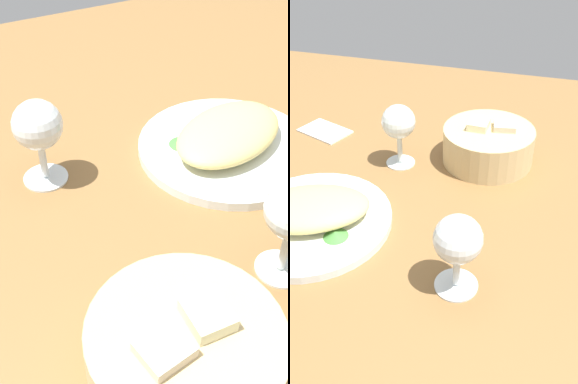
% 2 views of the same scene
% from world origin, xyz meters
% --- Properties ---
extents(ground_plane, '(1.40, 1.40, 0.02)m').
position_xyz_m(ground_plane, '(0.00, 0.00, -0.01)').
color(ground_plane, olive).
extents(plate, '(0.26, 0.26, 0.01)m').
position_xyz_m(plate, '(-0.14, -0.07, 0.01)').
color(plate, white).
rests_on(plate, ground_plane).
extents(omelette, '(0.23, 0.19, 0.04)m').
position_xyz_m(omelette, '(-0.14, -0.07, 0.03)').
color(omelette, '#E0CA74').
rests_on(omelette, plate).
extents(lettuce_garnish, '(0.04, 0.04, 0.01)m').
position_xyz_m(lettuce_garnish, '(-0.08, -0.10, 0.02)').
color(lettuce_garnish, '#46873C').
rests_on(lettuce_garnish, plate).
extents(bread_basket, '(0.18, 0.18, 0.09)m').
position_xyz_m(bread_basket, '(0.10, 0.21, 0.04)').
color(bread_basket, '#D0B47D').
rests_on(bread_basket, ground_plane).
extents(wine_glass_near, '(0.07, 0.07, 0.12)m').
position_xyz_m(wine_glass_near, '(0.12, -0.13, 0.08)').
color(wine_glass_near, silver).
rests_on(wine_glass_near, ground_plane).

